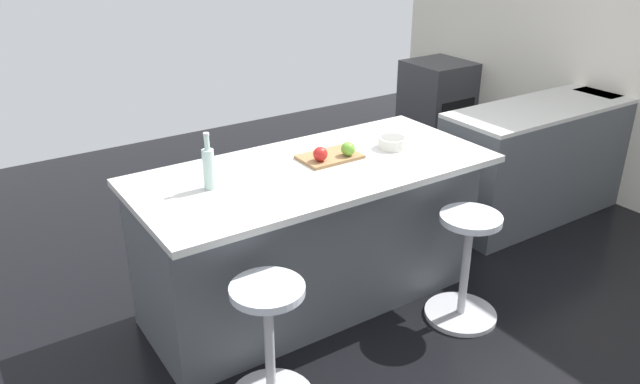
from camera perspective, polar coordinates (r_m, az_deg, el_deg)
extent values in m
plane|color=black|center=(4.09, 2.55, -9.72)|extent=(7.30, 7.30, 0.00)
cube|color=#4C5156|center=(5.65, 22.17, 3.47)|extent=(2.60, 0.60, 0.89)
cube|color=silver|center=(5.51, 22.92, 7.93)|extent=(2.60, 0.60, 0.03)
cube|color=#38383D|center=(5.79, 24.71, 7.88)|extent=(0.44, 0.36, 0.12)
cylinder|color=#B7B7BC|center=(5.82, 23.83, 10.17)|extent=(0.02, 0.02, 0.28)
cube|color=#38383D|center=(6.65, 10.65, 7.88)|extent=(0.60, 0.60, 0.89)
cube|color=black|center=(6.45, 12.48, 6.81)|extent=(0.44, 0.01, 0.32)
cube|color=#4C5156|center=(3.85, -0.82, -4.21)|extent=(2.06, 0.77, 0.90)
cube|color=silver|center=(3.61, -0.44, 2.02)|extent=(2.12, 0.97, 0.04)
cylinder|color=#B7B7BC|center=(4.02, 12.72, -10.82)|extent=(0.44, 0.44, 0.03)
cylinder|color=#B7B7BC|center=(3.84, 13.16, -6.88)|extent=(0.05, 0.05, 0.64)
cylinder|color=silver|center=(3.68, 13.65, -2.37)|extent=(0.36, 0.36, 0.04)
cylinder|color=#B7B7BC|center=(3.15, -4.64, -14.07)|extent=(0.05, 0.05, 0.64)
cylinder|color=silver|center=(2.95, -4.86, -8.93)|extent=(0.36, 0.36, 0.04)
cube|color=olive|center=(3.72, 0.89, 3.24)|extent=(0.36, 0.24, 0.02)
sphere|color=red|center=(3.62, 0.02, 3.50)|extent=(0.09, 0.09, 0.09)
sphere|color=#609E2D|center=(3.71, 2.58, 3.98)|extent=(0.08, 0.08, 0.08)
cylinder|color=silver|center=(3.33, -10.14, 2.06)|extent=(0.06, 0.06, 0.22)
cylinder|color=silver|center=(3.28, -10.33, 4.48)|extent=(0.03, 0.03, 0.08)
cylinder|color=#B7B7BC|center=(3.26, -10.39, 5.23)|extent=(0.03, 0.03, 0.02)
cylinder|color=silver|center=(3.91, 6.67, 4.52)|extent=(0.18, 0.18, 0.07)
cylinder|color=slate|center=(3.90, 6.68, 4.73)|extent=(0.15, 0.15, 0.05)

